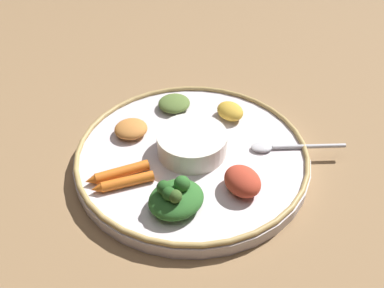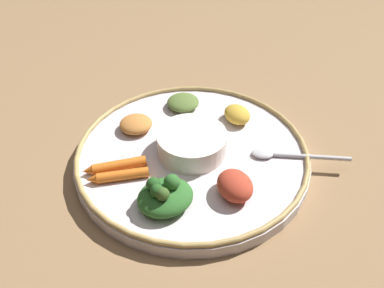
# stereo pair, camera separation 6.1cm
# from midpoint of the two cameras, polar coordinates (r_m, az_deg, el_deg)

# --- Properties ---
(ground_plane) EXTENTS (2.40, 2.40, 0.00)m
(ground_plane) POSITION_cam_midpoint_polar(r_m,az_deg,el_deg) (0.64, -2.76, -2.53)
(ground_plane) COLOR olive
(platter) EXTENTS (0.37, 0.37, 0.02)m
(platter) POSITION_cam_midpoint_polar(r_m,az_deg,el_deg) (0.63, -2.79, -1.86)
(platter) COLOR silver
(platter) RESTS_ON ground_plane
(platter_rim) EXTENTS (0.37, 0.37, 0.01)m
(platter_rim) POSITION_cam_midpoint_polar(r_m,az_deg,el_deg) (0.62, -2.82, -0.96)
(platter_rim) COLOR tan
(platter_rim) RESTS_ON platter
(center_bowl) EXTENTS (0.11, 0.11, 0.04)m
(center_bowl) POSITION_cam_midpoint_polar(r_m,az_deg,el_deg) (0.61, -2.87, 0.18)
(center_bowl) COLOR silver
(center_bowl) RESTS_ON platter
(spoon) EXTENTS (0.12, 0.12, 0.01)m
(spoon) POSITION_cam_midpoint_polar(r_m,az_deg,el_deg) (0.64, 10.30, -0.53)
(spoon) COLOR silver
(spoon) RESTS_ON platter
(greens_pile) EXTENTS (0.09, 0.08, 0.05)m
(greens_pile) POSITION_cam_midpoint_polar(r_m,az_deg,el_deg) (0.53, -5.70, -7.88)
(greens_pile) COLOR #2D6628
(greens_pile) RESTS_ON platter
(carrot_near_spoon) EXTENTS (0.09, 0.06, 0.02)m
(carrot_near_spoon) POSITION_cam_midpoint_polar(r_m,az_deg,el_deg) (0.59, -13.56, -4.21)
(carrot_near_spoon) COLOR orange
(carrot_near_spoon) RESTS_ON platter
(carrot_outer) EXTENTS (0.09, 0.06, 0.02)m
(carrot_outer) POSITION_cam_midpoint_polar(r_m,az_deg,el_deg) (0.58, -12.90, -5.58)
(carrot_outer) COLOR orange
(carrot_outer) RESTS_ON platter
(mound_squash) EXTENTS (0.07, 0.07, 0.02)m
(mound_squash) POSITION_cam_midpoint_polar(r_m,az_deg,el_deg) (0.66, -11.46, 2.06)
(mound_squash) COLOR #C67A38
(mound_squash) RESTS_ON platter
(mound_berbere_red) EXTENTS (0.07, 0.07, 0.03)m
(mound_berbere_red) POSITION_cam_midpoint_polar(r_m,az_deg,el_deg) (0.55, 4.18, -5.51)
(mound_berbere_red) COLOR #B73D28
(mound_berbere_red) RESTS_ON platter
(mound_collards) EXTENTS (0.06, 0.06, 0.02)m
(mound_collards) POSITION_cam_midpoint_polar(r_m,az_deg,el_deg) (0.71, -5.08, 5.80)
(mound_collards) COLOR #567033
(mound_collards) RESTS_ON platter
(mound_lentil_yellow) EXTENTS (0.05, 0.06, 0.03)m
(mound_lentil_yellow) POSITION_cam_midpoint_polar(r_m,az_deg,el_deg) (0.69, 2.99, 4.67)
(mound_lentil_yellow) COLOR gold
(mound_lentil_yellow) RESTS_ON platter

